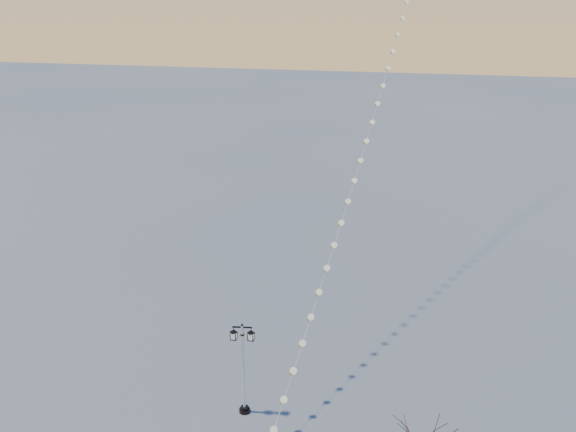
% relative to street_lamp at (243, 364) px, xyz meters
% --- Properties ---
extents(street_lamp, '(1.21, 0.55, 4.81)m').
position_rel_street_lamp_xyz_m(street_lamp, '(0.00, 0.00, 0.00)').
color(street_lamp, black).
rests_on(street_lamp, ground).
extents(kite_train, '(6.58, 44.48, 36.96)m').
position_rel_street_lamp_xyz_m(kite_train, '(4.86, 18.74, 15.74)').
color(kite_train, black).
rests_on(kite_train, ground).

